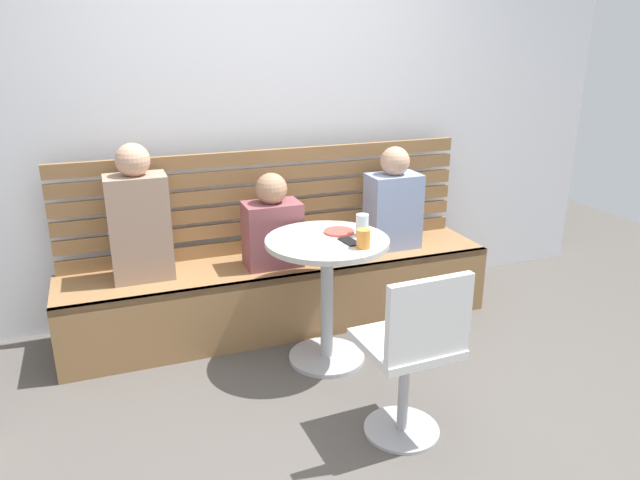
# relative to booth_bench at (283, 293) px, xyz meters

# --- Properties ---
(ground) EXTENTS (8.00, 8.00, 0.00)m
(ground) POSITION_rel_booth_bench_xyz_m (0.00, -1.20, -0.22)
(ground) COLOR #514C47
(back_wall) EXTENTS (5.20, 0.10, 2.90)m
(back_wall) POSITION_rel_booth_bench_xyz_m (0.00, 0.44, 1.23)
(back_wall) COLOR silver
(back_wall) RESTS_ON ground
(booth_bench) EXTENTS (2.70, 0.52, 0.44)m
(booth_bench) POSITION_rel_booth_bench_xyz_m (0.00, 0.00, 0.00)
(booth_bench) COLOR olive
(booth_bench) RESTS_ON ground
(booth_backrest) EXTENTS (2.65, 0.04, 0.67)m
(booth_backrest) POSITION_rel_booth_bench_xyz_m (0.00, 0.24, 0.56)
(booth_backrest) COLOR olive
(booth_backrest) RESTS_ON booth_bench
(cafe_table) EXTENTS (0.68, 0.68, 0.74)m
(cafe_table) POSITION_rel_booth_bench_xyz_m (0.11, -0.51, 0.30)
(cafe_table) COLOR #ADADB2
(cafe_table) RESTS_ON ground
(white_chair) EXTENTS (0.42, 0.42, 0.85)m
(white_chair) POSITION_rel_booth_bench_xyz_m (0.20, -1.32, 0.24)
(white_chair) COLOR #ADADB2
(white_chair) RESTS_ON ground
(person_adult) EXTENTS (0.34, 0.22, 0.79)m
(person_adult) POSITION_rel_booth_bench_xyz_m (-0.83, 0.04, 0.58)
(person_adult) COLOR #9E7F6B
(person_adult) RESTS_ON booth_bench
(person_child_left) EXTENTS (0.34, 0.22, 0.58)m
(person_child_left) POSITION_rel_booth_bench_xyz_m (-0.07, -0.03, 0.47)
(person_child_left) COLOR brown
(person_child_left) RESTS_ON booth_bench
(person_child_middle) EXTENTS (0.34, 0.22, 0.67)m
(person_child_middle) POSITION_rel_booth_bench_xyz_m (0.78, 0.01, 0.52)
(person_child_middle) COLOR #8C9EC6
(person_child_middle) RESTS_ON booth_bench
(cup_glass_tall) EXTENTS (0.07, 0.07, 0.12)m
(cup_glass_tall) POSITION_rel_booth_bench_xyz_m (0.31, -0.52, 0.58)
(cup_glass_tall) COLOR silver
(cup_glass_tall) RESTS_ON cafe_table
(cup_tumbler_orange) EXTENTS (0.07, 0.07, 0.10)m
(cup_tumbler_orange) POSITION_rel_booth_bench_xyz_m (0.23, -0.71, 0.57)
(cup_tumbler_orange) COLOR orange
(cup_tumbler_orange) RESTS_ON cafe_table
(plate_small) EXTENTS (0.17, 0.17, 0.01)m
(plate_small) POSITION_rel_booth_bench_xyz_m (0.21, -0.43, 0.52)
(plate_small) COLOR #DB4C42
(plate_small) RESTS_ON cafe_table
(phone_on_table) EXTENTS (0.09, 0.15, 0.01)m
(phone_on_table) POSITION_rel_booth_bench_xyz_m (0.20, -0.60, 0.52)
(phone_on_table) COLOR black
(phone_on_table) RESTS_ON cafe_table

